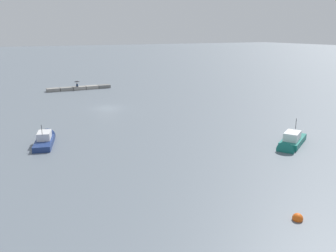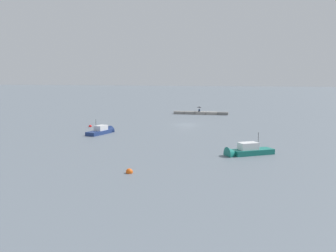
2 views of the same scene
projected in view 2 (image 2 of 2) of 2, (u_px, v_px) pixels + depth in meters
name	position (u px, v px, depth m)	size (l,w,h in m)	color
ground_plane	(186.00, 125.00, 77.19)	(500.00, 500.00, 0.00)	slate
seawall_pier	(201.00, 113.00, 96.91)	(13.14, 1.67, 0.67)	slate
person_seated_blue_left	(199.00, 111.00, 96.90)	(0.42, 0.63, 0.73)	#1E2333
umbrella_open_black	(199.00, 107.00, 96.73)	(1.22, 1.22, 1.27)	black
motorboat_teal_near	(245.00, 152.00, 48.28)	(6.09, 4.80, 3.39)	#197266
motorboat_navy_mid	(102.00, 132.00, 65.60)	(3.09, 5.89, 3.17)	navy
mooring_buoy_near	(129.00, 172.00, 39.43)	(0.70, 0.70, 0.70)	#EA5914
mooring_buoy_mid	(90.00, 126.00, 73.96)	(0.57, 0.57, 0.57)	red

